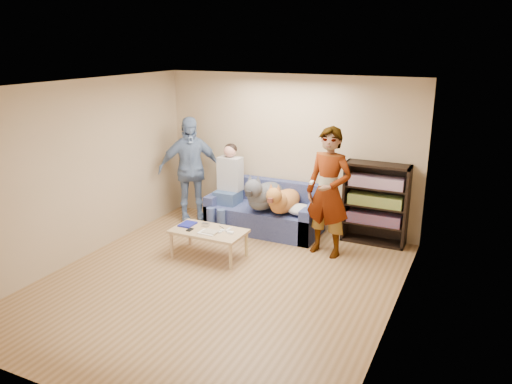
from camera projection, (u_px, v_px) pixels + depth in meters
The scene contains 27 objects.
ground at pixel (217, 283), 6.67m from camera, with size 5.00×5.00×0.00m, color olive.
ceiling at pixel (212, 86), 5.91m from camera, with size 5.00×5.00×0.00m, color white.
wall_back at pixel (289, 152), 8.45m from camera, with size 4.50×4.50×0.00m, color tan.
wall_front at pixel (64, 269), 4.13m from camera, with size 4.50×4.50×0.00m, color tan.
wall_left at pixel (80, 171), 7.21m from camera, with size 5.00×5.00×0.00m, color tan.
wall_right at pixel (397, 216), 5.36m from camera, with size 5.00×5.00×0.00m, color tan.
blanket at pixel (300, 210), 8.01m from camera, with size 0.47×0.39×0.16m, color silver.
person_standing_right at pixel (328, 192), 7.33m from camera, with size 0.71×0.46×1.94m, color gray.
person_standing_left at pixel (190, 170), 8.76m from camera, with size 1.10×0.46×1.87m, color #7A9CC3.
held_controller at pixel (311, 182), 7.19m from camera, with size 0.04×0.13×0.03m, color white.
notebook_blue at pixel (188, 224), 7.59m from camera, with size 0.20×0.26×0.03m, color navy.
papers at pixel (208, 232), 7.28m from camera, with size 0.26×0.20×0.01m, color white.
magazine at pixel (210, 231), 7.28m from camera, with size 0.22×0.17×0.01m, color #B2A68E.
camera_silver at pixel (206, 225), 7.53m from camera, with size 0.11×0.06×0.05m, color silver.
controller_a at pixel (228, 230), 7.35m from camera, with size 0.04×0.13×0.03m, color white.
controller_b at pixel (231, 233), 7.25m from camera, with size 0.09×0.06×0.03m, color white.
headphone_cup_a at pixel (220, 232), 7.28m from camera, with size 0.07×0.07×0.02m, color silver.
headphone_cup_b at pixel (222, 230), 7.35m from camera, with size 0.07×0.07×0.02m, color white.
pen_orange at pixel (202, 233), 7.26m from camera, with size 0.01×0.01×0.14m, color orange.
pen_black at pixel (222, 227), 7.49m from camera, with size 0.01×0.01×0.14m, color black.
wallet at pixel (190, 230), 7.38m from camera, with size 0.07×0.12×0.01m, color black.
sofa at pixel (265, 214), 8.50m from camera, with size 1.90×0.85×0.82m.
person_seated at pixel (228, 183), 8.51m from camera, with size 0.40×0.73×1.47m.
dog_gray at pixel (264, 195), 8.22m from camera, with size 0.48×1.28×0.69m.
dog_tan at pixel (283, 201), 8.06m from camera, with size 0.41×1.16×0.59m.
coffee_table at pixel (209, 233), 7.40m from camera, with size 1.10×0.60×0.42m.
bookshelf at pixel (376, 202), 7.84m from camera, with size 1.00×0.34×1.30m.
Camera 1 is at (3.06, -5.21, 3.11)m, focal length 35.00 mm.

